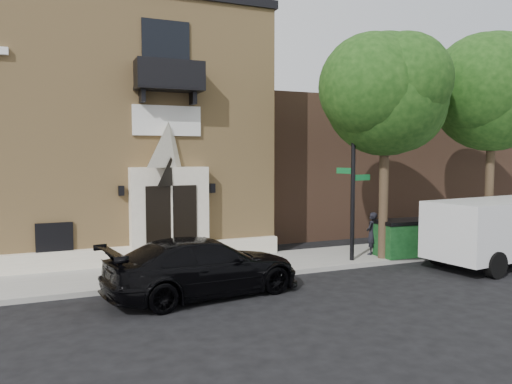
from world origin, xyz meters
TOP-DOWN VIEW (x-y plane):
  - ground at (0.00, 0.00)m, footprint 120.00×120.00m
  - sidewalk at (1.00, 1.50)m, footprint 42.00×3.00m
  - church at (-2.99, 7.95)m, footprint 12.20×11.01m
  - neighbour_building at (12.00, 9.00)m, footprint 18.00×8.00m
  - street_tree_left at (6.03, 0.35)m, footprint 4.97×4.38m
  - street_tree_mid at (11.03, 0.35)m, footprint 5.21×4.64m
  - black_sedan at (-0.99, -1.06)m, footprint 5.63×2.97m
  - cargo_van at (9.53, -1.54)m, footprint 5.73×2.85m
  - street_sign at (4.83, 0.60)m, footprint 0.95×0.86m
  - fire_hydrant at (6.90, 0.49)m, footprint 0.41×0.33m
  - dumpster at (6.96, 0.48)m, footprint 2.02×1.20m
  - planter at (-0.12, 2.34)m, footprint 0.66×0.60m
  - pedestrian_near at (6.03, 1.13)m, footprint 0.67×0.61m
  - pedestrian_far at (13.06, 1.85)m, footprint 0.82×0.94m

SIDE VIEW (x-z plane):
  - ground at x=0.00m, z-range 0.00..0.00m
  - sidewalk at x=1.00m, z-range 0.00..0.15m
  - planter at x=-0.12m, z-range 0.15..0.79m
  - fire_hydrant at x=6.90m, z-range 0.14..0.87m
  - black_sedan at x=-0.99m, z-range 0.00..1.56m
  - dumpster at x=6.96m, z-range 0.16..1.45m
  - pedestrian_near at x=6.03m, z-range 0.15..1.69m
  - pedestrian_far at x=13.06m, z-range 0.15..1.79m
  - cargo_van at x=9.53m, z-range 0.13..2.38m
  - street_sign at x=4.83m, z-range 0.17..5.65m
  - neighbour_building at x=12.00m, z-range 0.00..6.40m
  - church at x=-2.99m, z-range -0.02..9.28m
  - street_tree_left at x=6.03m, z-range 1.98..9.75m
  - street_tree_mid at x=11.03m, z-range 2.07..10.32m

